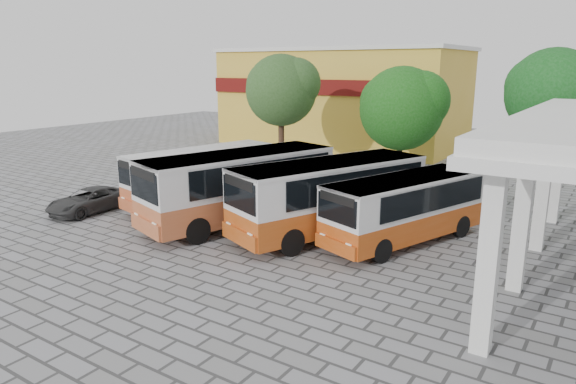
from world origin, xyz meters
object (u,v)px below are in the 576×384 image
Objects in this scene: bus_centre_right at (330,193)px; bus_centre_left at (239,183)px; parked_car at (89,200)px; bus_far_left at (203,173)px; bus_far_right at (405,205)px.

bus_centre_left is at bearing -146.01° from bus_centre_right.
bus_far_left is at bearing 43.77° from parked_car.
bus_centre_left reaches higher than parked_car.
bus_far_left is 3.72m from bus_centre_left.
bus_far_left is at bearing 174.69° from bus_centre_left.
bus_centre_left is (3.43, -1.42, 0.20)m from bus_far_left.
bus_centre_right is at bearing 14.44° from parked_car.
bus_centre_left reaches higher than bus_far_left.
parked_car is at bearing -143.53° from bus_centre_left.
parked_car is (-11.27, -3.40, -1.21)m from bus_centre_right.
bus_centre_left is at bearing -9.92° from bus_far_left.
bus_far_left is 0.88× the size of bus_centre_left.
bus_centre_left is 1.03× the size of bus_centre_right.
parked_car is (-7.22, -2.52, -1.27)m from bus_centre_left.
bus_far_right is (7.00, 1.64, -0.31)m from bus_centre_left.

